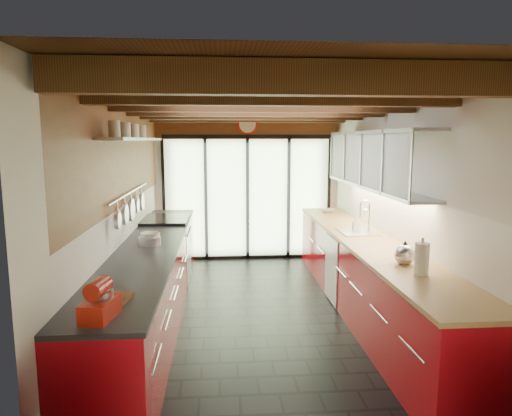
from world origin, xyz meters
name	(u,v)px	position (x,y,z in m)	size (l,w,h in m)	color
ground	(261,316)	(0.00, 0.00, 0.00)	(5.50, 5.50, 0.00)	black
room_shell	(261,178)	(0.00, 0.00, 1.65)	(5.50, 5.50, 5.50)	silver
ceiling_beams	(259,109)	(0.00, 0.38, 2.46)	(3.14, 5.06, 4.90)	#593316
glass_door	(247,165)	(0.00, 2.69, 1.66)	(2.95, 0.10, 2.90)	#C6EAAD
left_counter	(152,281)	(-1.28, 0.00, 0.46)	(0.68, 5.00, 0.92)	#AE0B15
range_stove	(167,251)	(-1.28, 1.45, 0.47)	(0.66, 0.90, 0.97)	silver
right_counter	(366,276)	(1.27, 0.00, 0.46)	(0.68, 5.00, 0.92)	#AE0B15
sink_assembly	(359,229)	(1.29, 0.40, 0.96)	(0.45, 0.52, 0.43)	silver
upper_cabinets_right	(375,160)	(1.43, 0.30, 1.85)	(0.34, 3.00, 3.00)	silver
left_wall_fixtures	(134,161)	(-1.47, 0.18, 1.85)	(0.28, 2.60, 0.96)	silver
stand_mixer	(100,302)	(-1.27, -2.24, 1.03)	(0.23, 0.33, 0.28)	#B21C0E
pot_large	(150,238)	(-1.27, -0.08, 0.99)	(0.21, 0.21, 0.14)	silver
pot_small	(150,241)	(-1.27, -0.12, 0.97)	(0.25, 0.25, 0.09)	silver
cutting_board	(112,300)	(-1.27, -1.93, 0.93)	(0.23, 0.32, 0.03)	brown
kettle	(405,253)	(1.27, -1.11, 1.02)	(0.24, 0.27, 0.24)	silver
paper_towel	(422,259)	(1.27, -1.47, 1.06)	(0.15, 0.15, 0.34)	white
soap_bottle	(356,224)	(1.27, 0.47, 1.01)	(0.08, 0.08, 0.18)	silver
bowl	(328,211)	(1.27, 2.02, 0.95)	(0.22, 0.22, 0.05)	silver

